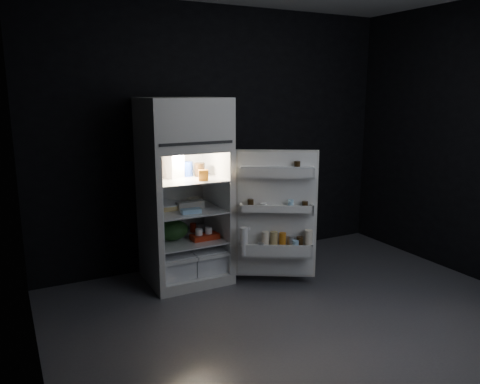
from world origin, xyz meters
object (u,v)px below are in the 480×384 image
fridge_door (277,217)px  yogurt_tray (205,237)px  egg_carton (190,205)px  refrigerator (183,185)px  milk_jug (173,165)px

fridge_door → yogurt_tray: fridge_door is taller
egg_carton → fridge_door: bearing=-39.9°
fridge_door → refrigerator: bearing=141.2°
yogurt_tray → refrigerator: bearing=135.5°
fridge_door → milk_jug: size_ratio=5.08×
fridge_door → yogurt_tray: (-0.55, 0.43, -0.23)m
fridge_door → egg_carton: fridge_door is taller
refrigerator → yogurt_tray: size_ratio=6.64×
milk_jug → yogurt_tray: bearing=-56.3°
egg_carton → milk_jug: bearing=147.3°
egg_carton → yogurt_tray: egg_carton is taller
fridge_door → yogurt_tray: bearing=142.4°
refrigerator → fridge_door: refrigerator is taller
fridge_door → egg_carton: 0.85m
milk_jug → egg_carton: milk_jug is taller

